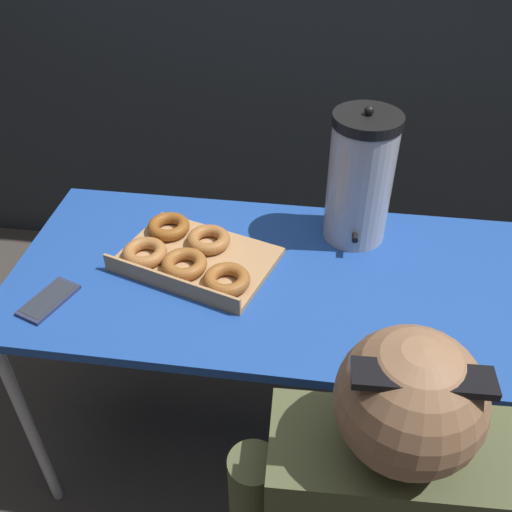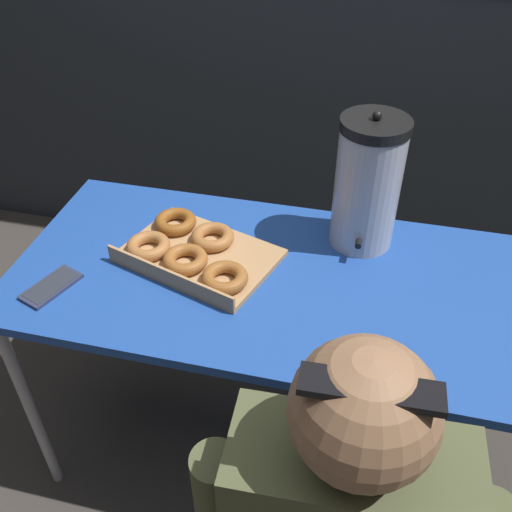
{
  "view_description": "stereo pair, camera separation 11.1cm",
  "coord_description": "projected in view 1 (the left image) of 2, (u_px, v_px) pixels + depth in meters",
  "views": [
    {
      "loc": [
        0.09,
        -1.14,
        1.77
      ],
      "look_at": [
        -0.07,
        0.0,
        0.84
      ],
      "focal_mm": 40.0,
      "sensor_mm": 36.0,
      "label": 1
    },
    {
      "loc": [
        0.2,
        -1.12,
        1.77
      ],
      "look_at": [
        -0.07,
        0.0,
        0.84
      ],
      "focal_mm": 40.0,
      "sensor_mm": 36.0,
      "label": 2
    }
  ],
  "objects": [
    {
      "name": "folding_table",
      "position": [
        282.0,
        290.0,
        1.55
      ],
      "size": [
        1.45,
        0.68,
        0.78
      ],
      "color": "#1E479E",
      "rests_on": "ground"
    },
    {
      "name": "cell_phone",
      "position": [
        49.0,
        300.0,
        1.44
      ],
      "size": [
        0.13,
        0.17,
        0.01
      ],
      "rotation": [
        0.0,
        0.0,
        -0.35
      ],
      "color": "#2D334C",
      "rests_on": "folding_table"
    },
    {
      "name": "coffee_urn",
      "position": [
        360.0,
        179.0,
        1.54
      ],
      "size": [
        0.18,
        0.21,
        0.4
      ],
      "color": "#B7B7BC",
      "rests_on": "folding_table"
    },
    {
      "name": "ground_plane",
      "position": [
        276.0,
        442.0,
        2.01
      ],
      "size": [
        12.0,
        12.0,
        0.0
      ],
      "primitive_type": "plane",
      "color": "#3D3833"
    },
    {
      "name": "donut_box",
      "position": [
        190.0,
        255.0,
        1.55
      ],
      "size": [
        0.47,
        0.39,
        0.05
      ],
      "rotation": [
        0.0,
        0.0,
        -0.31
      ],
      "color": "tan",
      "rests_on": "folding_table"
    }
  ]
}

